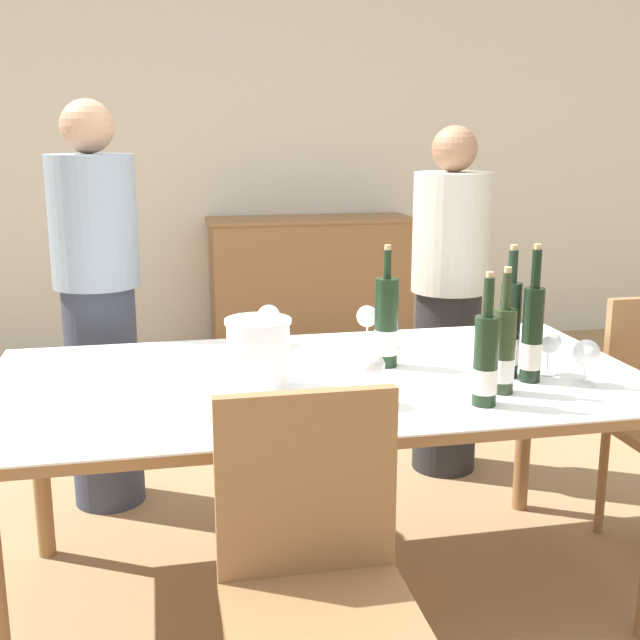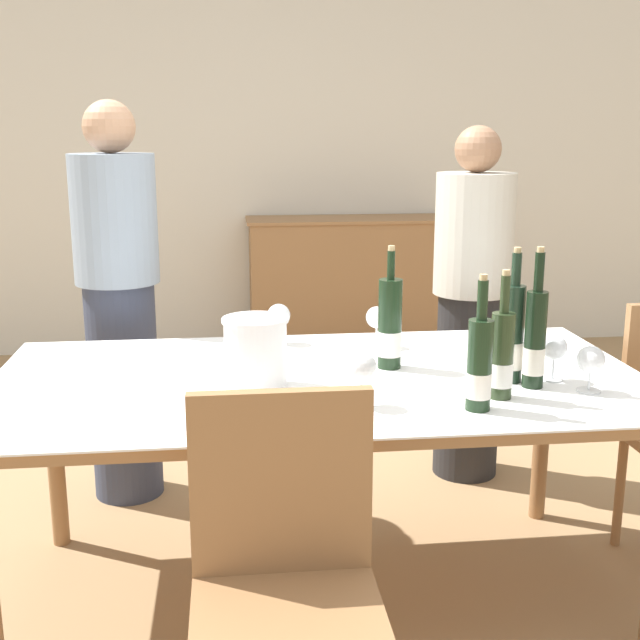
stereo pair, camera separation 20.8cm
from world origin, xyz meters
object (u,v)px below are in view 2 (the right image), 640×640
at_px(ice_bucket, 256,351).
at_px(wine_bottle_1, 535,340).
at_px(wine_bottle_0, 390,327).
at_px(person_host, 120,307).
at_px(wine_glass_4, 377,319).
at_px(sideboard_cabinet, 349,287).
at_px(chair_near_front, 285,571).
at_px(wine_glass_3, 361,369).
at_px(wine_bottle_4, 513,335).
at_px(wine_bottle_3, 479,366).
at_px(person_guest_left, 471,308).
at_px(dining_table, 320,395).
at_px(wine_glass_0, 554,349).
at_px(wine_glass_2, 279,316).
at_px(wine_glass_1, 591,361).
at_px(wine_bottle_2, 502,356).

bearing_deg(ice_bucket, wine_bottle_1, -6.36).
height_order(wine_bottle_0, person_host, person_host).
distance_m(wine_bottle_0, wine_glass_4, 0.26).
bearing_deg(sideboard_cabinet, chair_near_front, -100.78).
relative_size(sideboard_cabinet, wine_glass_3, 8.77).
xyz_separation_m(wine_bottle_0, person_host, (-0.94, 0.77, -0.08)).
relative_size(ice_bucket, chair_near_front, 0.23).
bearing_deg(wine_bottle_4, wine_bottle_3, -126.96).
bearing_deg(person_guest_left, person_host, -178.31).
bearing_deg(person_host, ice_bucket, -61.07).
xyz_separation_m(dining_table, wine_bottle_3, (0.39, -0.35, 0.18)).
distance_m(dining_table, person_guest_left, 1.16).
relative_size(wine_glass_0, wine_glass_2, 0.99).
height_order(dining_table, chair_near_front, chair_near_front).
bearing_deg(wine_glass_3, wine_glass_1, 4.12).
bearing_deg(wine_bottle_3, person_guest_left, 73.75).
bearing_deg(wine_glass_0, wine_glass_2, 146.33).
relative_size(wine_bottle_2, wine_bottle_4, 0.90).
relative_size(sideboard_cabinet, wine_bottle_2, 3.65).
xyz_separation_m(wine_glass_1, wine_glass_4, (-0.52, 0.57, 0.01)).
bearing_deg(wine_glass_4, person_host, 151.87).
distance_m(wine_bottle_2, wine_glass_3, 0.41).
relative_size(wine_bottle_1, wine_glass_1, 3.05).
relative_size(dining_table, wine_bottle_3, 5.38).
distance_m(sideboard_cabinet, wine_glass_0, 3.00).
height_order(wine_bottle_0, wine_glass_2, wine_bottle_0).
distance_m(wine_bottle_1, person_guest_left, 1.07).
relative_size(wine_bottle_1, wine_bottle_4, 1.02).
height_order(wine_bottle_2, chair_near_front, wine_bottle_2).
height_order(ice_bucket, wine_glass_1, ice_bucket).
bearing_deg(person_host, person_guest_left, 1.69).
distance_m(wine_glass_1, chair_near_front, 1.10).
distance_m(wine_bottle_4, person_guest_left, 1.02).
relative_size(sideboard_cabinet, wine_bottle_1, 3.22).
height_order(wine_bottle_1, wine_bottle_3, wine_bottle_1).
xyz_separation_m(wine_bottle_2, person_guest_left, (0.27, 1.14, -0.12)).
relative_size(wine_glass_2, chair_near_front, 0.16).
distance_m(dining_table, wine_glass_2, 0.46).
bearing_deg(wine_glass_0, dining_table, 170.63).
distance_m(wine_bottle_0, wine_bottle_2, 0.42).
height_order(wine_bottle_0, wine_glass_0, wine_bottle_0).
bearing_deg(wine_glass_0, wine_glass_1, -63.07).
distance_m(wine_bottle_0, person_host, 1.22).
bearing_deg(wine_glass_0, wine_bottle_1, -147.19).
relative_size(ice_bucket, person_guest_left, 0.14).
bearing_deg(wine_glass_0, wine_glass_3, -164.83).
xyz_separation_m(wine_bottle_2, wine_glass_3, (-0.40, -0.03, -0.01)).
xyz_separation_m(wine_glass_0, wine_glass_4, (-0.46, 0.45, 0.00)).
relative_size(person_host, person_guest_left, 1.06).
xyz_separation_m(wine_glass_4, person_host, (-0.95, 0.51, -0.04)).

